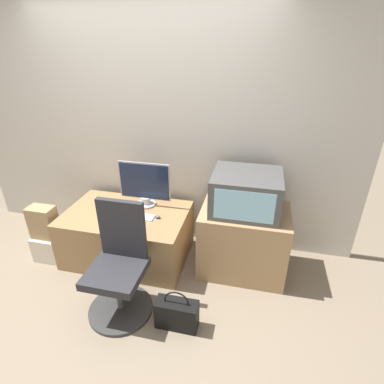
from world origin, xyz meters
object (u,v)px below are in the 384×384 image
object	(u,v)px
main_monitor	(145,185)
cardboard_box_lower	(50,247)
mouse	(158,217)
office_chair	(119,270)
keyboard	(138,216)
handbag	(177,314)
crt_tv	(246,192)

from	to	relation	value
main_monitor	cardboard_box_lower	size ratio (longest dim) A/B	1.92
mouse	office_chair	world-z (taller)	office_chair
cardboard_box_lower	mouse	bearing A→B (deg)	10.20
keyboard	cardboard_box_lower	world-z (taller)	keyboard
cardboard_box_lower	handbag	xyz separation A→B (m)	(1.57, -0.54, -0.01)
keyboard	cardboard_box_lower	distance (m)	1.07
office_chair	cardboard_box_lower	size ratio (longest dim) A/B	3.43
keyboard	handbag	bearing A→B (deg)	-50.57
mouse	handbag	bearing A→B (deg)	-62.17
office_chair	cardboard_box_lower	xyz separation A→B (m)	(-1.05, 0.44, -0.26)
mouse	crt_tv	bearing A→B (deg)	7.83
keyboard	crt_tv	size ratio (longest dim) A/B	0.51
crt_tv	handbag	bearing A→B (deg)	-117.01
keyboard	crt_tv	distance (m)	1.10
office_chair	mouse	bearing A→B (deg)	78.98
main_monitor	office_chair	xyz separation A→B (m)	(0.09, -0.89, -0.37)
crt_tv	office_chair	world-z (taller)	crt_tv
keyboard	office_chair	bearing A→B (deg)	-83.04
keyboard	handbag	distance (m)	1.03
mouse	office_chair	xyz separation A→B (m)	(-0.13, -0.65, -0.15)
main_monitor	mouse	bearing A→B (deg)	-47.92
handbag	cardboard_box_lower	bearing A→B (deg)	161.09
main_monitor	keyboard	bearing A→B (deg)	-87.29
main_monitor	keyboard	world-z (taller)	main_monitor
mouse	crt_tv	size ratio (longest dim) A/B	0.08
main_monitor	cardboard_box_lower	bearing A→B (deg)	-154.85
main_monitor	crt_tv	bearing A→B (deg)	-6.71
cardboard_box_lower	handbag	bearing A→B (deg)	-18.91
keyboard	handbag	xyz separation A→B (m)	(0.60, -0.73, -0.41)
keyboard	cardboard_box_lower	xyz separation A→B (m)	(-0.97, -0.19, -0.41)
main_monitor	keyboard	size ratio (longest dim) A/B	1.75
main_monitor	mouse	world-z (taller)	main_monitor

